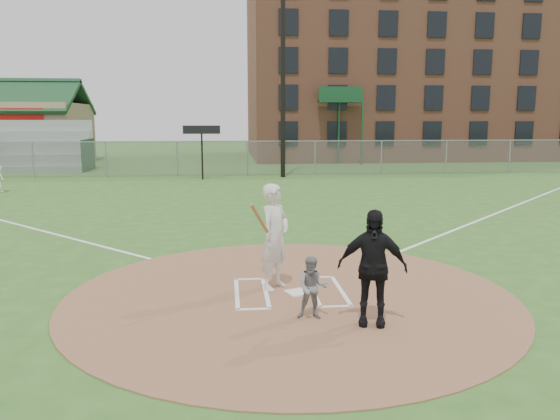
{
  "coord_description": "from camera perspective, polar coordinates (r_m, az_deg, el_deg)",
  "views": [
    {
      "loc": [
        -1.14,
        -9.8,
        3.29
      ],
      "look_at": [
        0.0,
        2.0,
        1.3
      ],
      "focal_mm": 35.0,
      "sensor_mm": 36.0,
      "label": 1
    }
  ],
  "objects": [
    {
      "name": "ground",
      "position": [
        10.4,
        1.07,
        -8.92
      ],
      "size": [
        140.0,
        140.0,
        0.0
      ],
      "primitive_type": "plane",
      "color": "#315F20",
      "rests_on": "ground"
    },
    {
      "name": "dirt_circle",
      "position": [
        10.4,
        1.07,
        -8.86
      ],
      "size": [
        8.4,
        8.4,
        0.02
      ],
      "primitive_type": "cylinder",
      "color": "#956646",
      "rests_on": "ground"
    },
    {
      "name": "home_plate",
      "position": [
        10.48,
        1.91,
        -8.59
      ],
      "size": [
        0.54,
        0.54,
        0.03
      ],
      "primitive_type": "cube",
      "rotation": [
        0.0,
        0.0,
        0.38
      ],
      "color": "white",
      "rests_on": "dirt_circle"
    },
    {
      "name": "foul_line_first",
      "position": [
        21.61,
        22.54,
        0.05
      ],
      "size": [
        17.04,
        17.04,
        0.01
      ],
      "primitive_type": "cube",
      "rotation": [
        0.0,
        0.0,
        -0.79
      ],
      "color": "white",
      "rests_on": "ground"
    },
    {
      "name": "catcher",
      "position": [
        9.07,
        3.41,
        -8.11
      ],
      "size": [
        0.57,
        0.48,
        1.05
      ],
      "primitive_type": "imported",
      "rotation": [
        0.0,
        0.0,
        -0.17
      ],
      "color": "gray",
      "rests_on": "dirt_circle"
    },
    {
      "name": "umpire",
      "position": [
        8.83,
        9.6,
        -5.92
      ],
      "size": [
        1.18,
        0.72,
        1.88
      ],
      "primitive_type": "imported",
      "rotation": [
        0.0,
        0.0,
        -0.26
      ],
      "color": "black",
      "rests_on": "dirt_circle"
    },
    {
      "name": "batters_boxes",
      "position": [
        10.53,
        0.98,
        -8.53
      ],
      "size": [
        2.08,
        1.88,
        0.01
      ],
      "color": "white",
      "rests_on": "dirt_circle"
    },
    {
      "name": "batter_at_plate",
      "position": [
        10.51,
        -0.54,
        -2.8
      ],
      "size": [
        0.95,
        1.1,
        2.05
      ],
      "color": "silver",
      "rests_on": "dirt_circle"
    },
    {
      "name": "outfield_fence",
      "position": [
        31.9,
        -3.47,
        5.42
      ],
      "size": [
        56.08,
        0.08,
        2.03
      ],
      "color": "slate",
      "rests_on": "ground"
    },
    {
      "name": "bleachers",
      "position": [
        37.94,
        -23.88,
        6.15
      ],
      "size": [
        6.08,
        3.2,
        3.2
      ],
      "color": "#B7BABF",
      "rests_on": "ground"
    },
    {
      "name": "clubhouse",
      "position": [
        46.0,
        -27.26,
        7.36
      ],
      "size": [
        12.2,
        8.71,
        6.23
      ],
      "color": "tan",
      "rests_on": "ground"
    },
    {
      "name": "brick_warehouse",
      "position": [
        50.92,
        14.61,
        13.97
      ],
      "size": [
        30.0,
        17.17,
        15.0
      ],
      "color": "#9D5943",
      "rests_on": "ground"
    },
    {
      "name": "light_pole",
      "position": [
        31.14,
        0.31,
        15.65
      ],
      "size": [
        1.2,
        0.3,
        12.22
      ],
      "color": "black",
      "rests_on": "ground"
    },
    {
      "name": "scoreboard_sign",
      "position": [
        30.04,
        -8.19,
        7.71
      ],
      "size": [
        2.0,
        0.1,
        2.93
      ],
      "color": "black",
      "rests_on": "ground"
    }
  ]
}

